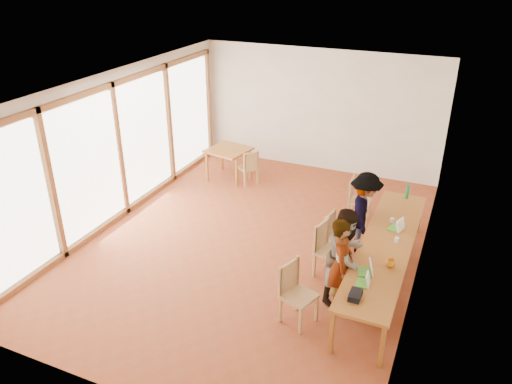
% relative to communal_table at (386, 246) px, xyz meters
% --- Properties ---
extents(ground, '(8.00, 8.00, 0.00)m').
position_rel_communal_table_xyz_m(ground, '(-2.50, 0.31, -0.70)').
color(ground, brown).
rests_on(ground, ground).
extents(wall_back, '(6.00, 0.10, 3.00)m').
position_rel_communal_table_xyz_m(wall_back, '(-2.50, 4.31, 0.80)').
color(wall_back, '#EEE4CD').
rests_on(wall_back, ground).
extents(wall_front, '(6.00, 0.10, 3.00)m').
position_rel_communal_table_xyz_m(wall_front, '(-2.50, -3.69, 0.80)').
color(wall_front, '#EEE4CD').
rests_on(wall_front, ground).
extents(wall_right, '(0.10, 8.00, 3.00)m').
position_rel_communal_table_xyz_m(wall_right, '(0.50, 0.31, 0.80)').
color(wall_right, '#EEE4CD').
rests_on(wall_right, ground).
extents(window_wall, '(0.10, 8.00, 3.00)m').
position_rel_communal_table_xyz_m(window_wall, '(-5.46, 0.31, 0.80)').
color(window_wall, white).
rests_on(window_wall, ground).
extents(ceiling, '(6.00, 8.00, 0.04)m').
position_rel_communal_table_xyz_m(ceiling, '(-2.50, 0.31, 2.32)').
color(ceiling, white).
rests_on(ceiling, wall_back).
extents(communal_table, '(0.80, 4.00, 0.75)m').
position_rel_communal_table_xyz_m(communal_table, '(0.00, 0.00, 0.00)').
color(communal_table, '#A65F25').
rests_on(communal_table, ground).
extents(side_table, '(0.90, 0.90, 0.75)m').
position_rel_communal_table_xyz_m(side_table, '(-4.26, 2.82, -0.03)').
color(side_table, '#A65F25').
rests_on(side_table, ground).
extents(chair_near, '(0.57, 0.57, 0.51)m').
position_rel_communal_table_xyz_m(chair_near, '(-1.07, -1.47, -0.11)').
color(chair_near, tan).
rests_on(chair_near, ground).
extents(chair_mid, '(0.55, 0.55, 0.52)m').
position_rel_communal_table_xyz_m(chair_mid, '(-0.97, -0.14, -0.11)').
color(chair_mid, tan).
rests_on(chair_mid, ground).
extents(chair_far, '(0.47, 0.47, 0.46)m').
position_rel_communal_table_xyz_m(chair_far, '(-0.98, 0.41, -0.17)').
color(chair_far, tan).
rests_on(chair_far, ground).
extents(chair_empty, '(0.45, 0.45, 0.49)m').
position_rel_communal_table_xyz_m(chair_empty, '(-0.96, 1.96, -0.14)').
color(chair_empty, tan).
rests_on(chair_empty, ground).
extents(chair_spare, '(0.55, 0.55, 0.45)m').
position_rel_communal_table_xyz_m(chair_spare, '(-3.64, 2.65, -0.18)').
color(chair_spare, tan).
rests_on(chair_spare, ground).
extents(person_near, '(0.48, 0.62, 1.53)m').
position_rel_communal_table_xyz_m(person_near, '(-0.52, -0.88, 0.06)').
color(person_near, gray).
rests_on(person_near, ground).
extents(person_mid, '(0.84, 0.94, 1.59)m').
position_rel_communal_table_xyz_m(person_mid, '(-0.49, -0.69, 0.09)').
color(person_mid, gray).
rests_on(person_mid, ground).
extents(person_far, '(0.78, 1.10, 1.55)m').
position_rel_communal_table_xyz_m(person_far, '(-0.56, 0.86, 0.07)').
color(person_far, gray).
rests_on(person_far, ground).
extents(laptop_near, '(0.21, 0.24, 0.19)m').
position_rel_communal_table_xyz_m(laptop_near, '(-0.08, -1.24, 0.10)').
color(laptop_near, green).
rests_on(laptop_near, communal_table).
extents(laptop_mid, '(0.27, 0.29, 0.21)m').
position_rel_communal_table_xyz_m(laptop_mid, '(-0.10, -0.95, 0.11)').
color(laptop_mid, green).
rests_on(laptop_mid, communal_table).
extents(laptop_far, '(0.28, 0.30, 0.21)m').
position_rel_communal_table_xyz_m(laptop_far, '(0.09, 0.53, 0.11)').
color(laptop_far, green).
rests_on(laptop_far, communal_table).
extents(yellow_mug, '(0.17, 0.17, 0.11)m').
position_rel_communal_table_xyz_m(yellow_mug, '(0.18, -0.63, 0.10)').
color(yellow_mug, orange).
rests_on(yellow_mug, communal_table).
extents(green_bottle, '(0.07, 0.07, 0.28)m').
position_rel_communal_table_xyz_m(green_bottle, '(0.05, 1.83, 0.19)').
color(green_bottle, '#147438').
rests_on(green_bottle, communal_table).
extents(clear_glass, '(0.07, 0.07, 0.09)m').
position_rel_communal_table_xyz_m(clear_glass, '(0.14, 0.10, 0.09)').
color(clear_glass, silver).
rests_on(clear_glass, communal_table).
extents(condiment_cup, '(0.08, 0.08, 0.06)m').
position_rel_communal_table_xyz_m(condiment_cup, '(-0.05, 0.78, 0.08)').
color(condiment_cup, white).
rests_on(condiment_cup, communal_table).
extents(pink_phone, '(0.05, 0.10, 0.01)m').
position_rel_communal_table_xyz_m(pink_phone, '(-0.13, -1.60, 0.05)').
color(pink_phone, '#F33B65').
rests_on(pink_phone, communal_table).
extents(black_pouch, '(0.16, 0.26, 0.09)m').
position_rel_communal_table_xyz_m(black_pouch, '(-0.14, -1.59, 0.09)').
color(black_pouch, black).
rests_on(black_pouch, communal_table).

